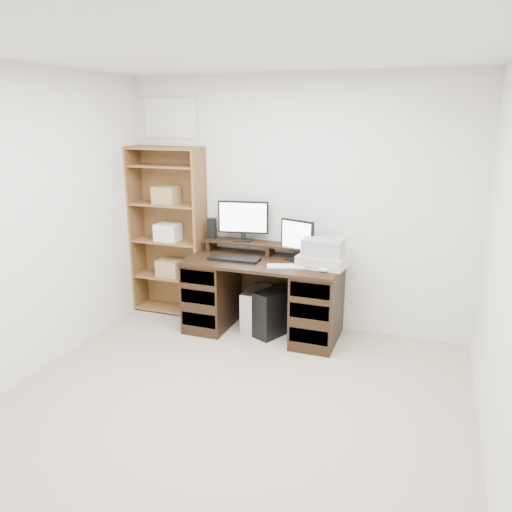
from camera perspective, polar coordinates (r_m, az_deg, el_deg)
The scene contains 14 objects.
room at distance 3.17m, azimuth -5.43°, elevation 0.07°, with size 3.54×4.04×2.54m.
desk at distance 4.95m, azimuth 0.84°, elevation -4.51°, with size 1.50×0.70×0.75m.
riser_shelf at distance 5.00m, azimuth 1.64°, elevation 1.15°, with size 1.40×0.22×0.12m.
monitor_wide at distance 5.06m, azimuth -1.47°, elevation 4.28°, with size 0.51×0.16×0.41m.
monitor_small at distance 4.82m, azimuth 4.72°, elevation 2.03°, with size 0.35×0.18×0.40m.
speaker at distance 5.22m, azimuth -5.06°, elevation 3.20°, with size 0.08×0.08×0.21m, color black.
keyboard_black at distance 4.84m, azimuth -2.52°, elevation -0.33°, with size 0.50×0.17×0.03m, color black.
keyboard_white at distance 4.63m, azimuth 3.67°, elevation -1.18°, with size 0.39×0.12×0.02m, color silver.
mouse at distance 4.52m, azimuth 7.75°, elevation -1.57°, with size 0.10×0.06×0.04m, color white.
printer at distance 4.67m, azimuth 7.63°, elevation -0.54°, with size 0.43×0.32×0.11m, color beige.
basket at distance 4.64m, azimuth 7.69°, elevation 1.03°, with size 0.36×0.26×0.16m, color #989CA2.
tower_silver at distance 5.09m, azimuth 0.05°, elevation -6.08°, with size 0.19×0.42×0.42m, color #BABCC2.
tower_black at distance 4.97m, azimuth 2.23°, elevation -6.36°, with size 0.38×0.50×0.46m.
bookshelf at distance 5.45m, azimuth -9.91°, elevation 2.94°, with size 0.80×0.30×1.80m.
Camera 1 is at (1.31, -2.75, 2.10)m, focal length 35.00 mm.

